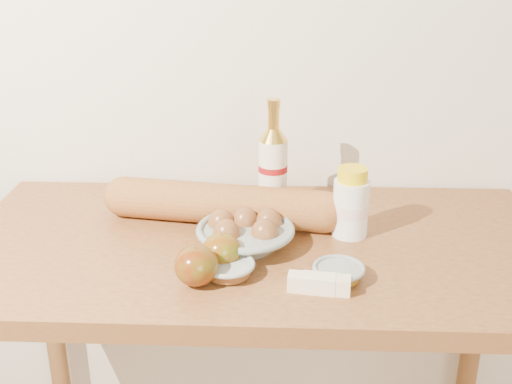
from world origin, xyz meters
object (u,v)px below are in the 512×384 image
(bourbon_bottle, at_px, (273,169))
(table, at_px, (257,294))
(cream_bottle, at_px, (351,204))
(egg_bowl, at_px, (245,233))
(baguette, at_px, (222,204))

(bourbon_bottle, bearing_deg, table, -117.29)
(bourbon_bottle, bearing_deg, cream_bottle, -47.31)
(table, height_order, bourbon_bottle, bourbon_bottle)
(table, height_order, egg_bowl, egg_bowl)
(bourbon_bottle, xyz_separation_m, cream_bottle, (0.16, -0.10, -0.04))
(egg_bowl, bearing_deg, cream_bottle, 16.30)
(baguette, bearing_deg, table, -38.75)
(table, bearing_deg, egg_bowl, -133.26)
(cream_bottle, xyz_separation_m, baguette, (-0.27, 0.04, -0.02))
(table, xyz_separation_m, egg_bowl, (-0.02, -0.02, 0.15))
(cream_bottle, distance_m, baguette, 0.27)
(bourbon_bottle, bearing_deg, egg_bowl, -122.77)
(table, xyz_separation_m, cream_bottle, (0.19, 0.04, 0.19))
(bourbon_bottle, relative_size, cream_bottle, 1.77)
(cream_bottle, height_order, egg_bowl, cream_bottle)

